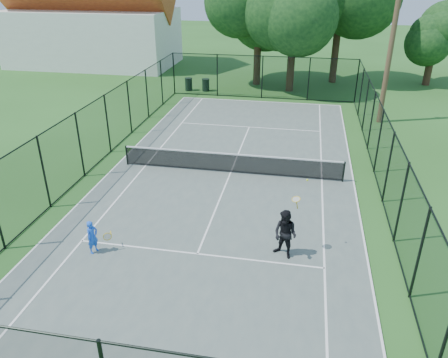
% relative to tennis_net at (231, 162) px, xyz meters
% --- Properties ---
extents(ground, '(120.00, 120.00, 0.00)m').
position_rel_tennis_net_xyz_m(ground, '(0.00, 0.00, -0.58)').
color(ground, '#234E1A').
extents(tennis_court, '(11.00, 24.00, 0.06)m').
position_rel_tennis_net_xyz_m(tennis_court, '(0.00, 0.00, -0.55)').
color(tennis_court, '#505E59').
rests_on(tennis_court, ground).
extents(tennis_net, '(10.08, 0.08, 0.95)m').
position_rel_tennis_net_xyz_m(tennis_net, '(0.00, 0.00, 0.00)').
color(tennis_net, black).
rests_on(tennis_net, tennis_court).
extents(fence, '(13.10, 26.10, 3.00)m').
position_rel_tennis_net_xyz_m(fence, '(0.00, 0.00, 0.92)').
color(fence, black).
rests_on(fence, ground).
extents(tree_near_left, '(7.39, 7.39, 9.64)m').
position_rel_tennis_net_xyz_m(tree_near_left, '(-0.85, 17.07, 5.35)').
color(tree_near_left, '#332114').
rests_on(tree_near_left, ground).
extents(tree_near_mid, '(6.01, 6.01, 7.86)m').
position_rel_tennis_net_xyz_m(tree_near_mid, '(1.86, 15.45, 4.26)').
color(tree_near_mid, '#332114').
rests_on(tree_near_mid, ground).
extents(tree_near_right, '(6.39, 6.39, 8.82)m').
position_rel_tennis_net_xyz_m(tree_near_right, '(5.18, 18.91, 5.03)').
color(tree_near_right, '#332114').
rests_on(tree_near_right, ground).
extents(tree_far_right, '(4.26, 4.26, 5.64)m').
position_rel_tennis_net_xyz_m(tree_far_right, '(12.53, 19.31, 2.91)').
color(tree_far_right, '#332114').
rests_on(tree_far_right, ground).
extents(building, '(15.30, 8.15, 11.87)m').
position_rel_tennis_net_xyz_m(building, '(-17.00, 22.00, 4.35)').
color(building, silver).
rests_on(building, ground).
extents(trash_bin_left, '(0.58, 0.58, 0.96)m').
position_rel_tennis_net_xyz_m(trash_bin_left, '(-5.70, 14.08, -0.09)').
color(trash_bin_left, black).
rests_on(trash_bin_left, ground).
extents(trash_bin_right, '(0.58, 0.58, 0.92)m').
position_rel_tennis_net_xyz_m(trash_bin_right, '(-4.39, 14.20, -0.11)').
color(trash_bin_right, black).
rests_on(trash_bin_right, ground).
extents(utility_pole, '(1.40, 0.30, 7.95)m').
position_rel_tennis_net_xyz_m(utility_pole, '(7.66, 9.00, 3.46)').
color(utility_pole, '#4C3823').
rests_on(utility_pole, ground).
extents(player_blue, '(0.79, 0.50, 1.16)m').
position_rel_tennis_net_xyz_m(player_blue, '(-3.39, -6.90, 0.06)').
color(player_blue, blue).
rests_on(player_blue, tennis_court).
extents(player_black, '(1.09, 1.11, 2.56)m').
position_rel_tennis_net_xyz_m(player_black, '(2.80, -5.97, 0.32)').
color(player_black, black).
rests_on(player_black, tennis_court).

